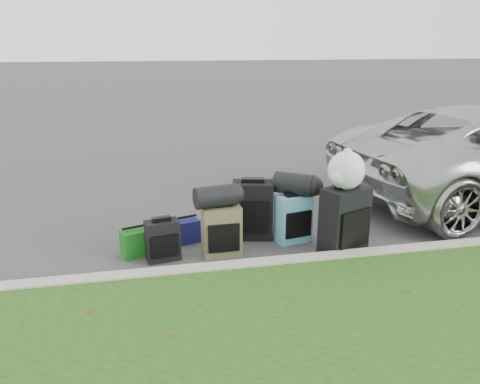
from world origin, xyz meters
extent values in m
plane|color=#383535|center=(0.00, 0.00, 0.00)|extent=(120.00, 120.00, 0.00)
cube|color=#9E937F|center=(0.00, -1.00, 0.07)|extent=(120.00, 0.18, 0.15)
cube|color=black|center=(-1.13, -0.43, 0.24)|extent=(0.41, 0.27, 0.47)
cube|color=black|center=(0.02, 0.00, 0.37)|extent=(0.57, 0.42, 0.73)
cube|color=#424229|center=(-0.45, -0.44, 0.30)|extent=(0.44, 0.28, 0.60)
cube|color=teal|center=(0.49, -0.23, 0.30)|extent=(0.46, 0.33, 0.60)
cube|color=black|center=(0.96, -0.68, 0.40)|extent=(0.62, 0.50, 0.80)
cube|color=#166416|center=(-1.46, -0.26, 0.16)|extent=(0.33, 0.30, 0.32)
cube|color=navy|center=(-0.81, 0.02, 0.15)|extent=(0.32, 0.28, 0.29)
cylinder|color=black|center=(-0.52, -0.45, 0.73)|extent=(0.50, 0.33, 0.25)
cylinder|color=black|center=(0.50, -0.17, 0.73)|extent=(0.55, 0.50, 0.27)
sphere|color=white|center=(0.94, -0.68, 1.01)|extent=(0.42, 0.42, 0.42)
camera|label=1|loc=(-1.26, -5.41, 2.39)|focal=35.00mm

